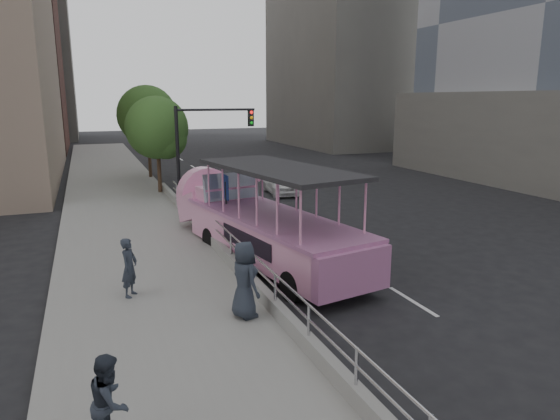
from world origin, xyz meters
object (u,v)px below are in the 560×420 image
object	(u,v)px
pedestrian_mid	(110,402)
parking_sign	(226,203)
street_tree_near	(159,130)
duck_boat	(257,223)
traffic_signal	(201,140)
pedestrian_far	(244,280)
pedestrian_near	(129,267)
street_tree_far	(149,118)
car	(280,183)

from	to	relation	value
pedestrian_mid	parking_sign	size ratio (longest dim) A/B	0.55
pedestrian_mid	street_tree_near	size ratio (longest dim) A/B	0.27
duck_boat	traffic_signal	distance (m)	9.45
pedestrian_mid	pedestrian_far	bearing A→B (deg)	-26.05
pedestrian_far	street_tree_near	bearing A→B (deg)	-15.80
duck_boat	pedestrian_near	distance (m)	5.38
traffic_signal	street_tree_far	xyz separation A→B (m)	(-1.40, 9.43, 0.81)
car	traffic_signal	distance (m)	6.16
duck_boat	traffic_signal	xyz separation A→B (m)	(0.07, 9.18, 2.23)
street_tree_near	street_tree_far	size ratio (longest dim) A/B	0.89
car	pedestrian_near	world-z (taller)	pedestrian_near
street_tree_near	street_tree_far	xyz separation A→B (m)	(0.20, 6.00, 0.49)
street_tree_near	duck_boat	bearing A→B (deg)	-83.11
duck_boat	street_tree_far	size ratio (longest dim) A/B	1.64
pedestrian_mid	car	bearing A→B (deg)	-12.63
car	street_tree_far	distance (m)	10.57
duck_boat	pedestrian_far	bearing A→B (deg)	-111.97
pedestrian_near	parking_sign	world-z (taller)	parking_sign
pedestrian_mid	parking_sign	xyz separation A→B (m)	(4.65, 10.32, 0.70)
car	traffic_signal	xyz separation A→B (m)	(-5.10, -1.94, 2.86)
parking_sign	street_tree_near	distance (m)	11.47
traffic_signal	pedestrian_far	bearing A→B (deg)	-98.57
pedestrian_near	pedestrian_mid	world-z (taller)	pedestrian_near
parking_sign	duck_boat	bearing A→B (deg)	-60.81
pedestrian_mid	traffic_signal	distance (m)	19.11
car	pedestrian_near	distance (m)	17.01
car	pedestrian_mid	size ratio (longest dim) A/B	2.40
pedestrian_near	pedestrian_far	size ratio (longest dim) A/B	0.85
car	street_tree_near	distance (m)	7.56
car	traffic_signal	size ratio (longest dim) A/B	0.72
pedestrian_far	street_tree_near	size ratio (longest dim) A/B	0.34
parking_sign	street_tree_far	world-z (taller)	street_tree_far
pedestrian_near	street_tree_far	distance (m)	21.89
duck_boat	traffic_signal	size ratio (longest dim) A/B	2.03
pedestrian_mid	parking_sign	bearing A→B (deg)	-9.12
pedestrian_mid	pedestrian_far	world-z (taller)	pedestrian_far
traffic_signal	street_tree_far	size ratio (longest dim) A/B	0.81
duck_boat	parking_sign	bearing A→B (deg)	119.19
car	traffic_signal	bearing A→B (deg)	-154.44
duck_boat	car	distance (m)	12.28
parking_sign	street_tree_far	size ratio (longest dim) A/B	0.44
duck_boat	street_tree_near	bearing A→B (deg)	96.89
car	parking_sign	size ratio (longest dim) A/B	1.31
parking_sign	street_tree_near	xyz separation A→B (m)	(-0.77, 11.26, 2.04)
pedestrian_near	car	bearing A→B (deg)	-4.43
duck_boat	street_tree_far	distance (m)	18.90
car	pedestrian_near	size ratio (longest dim) A/B	2.30
pedestrian_near	pedestrian_mid	size ratio (longest dim) A/B	1.04
street_tree_near	pedestrian_far	bearing A→B (deg)	-91.83
car	pedestrian_mid	world-z (taller)	pedestrian_mid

